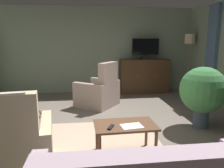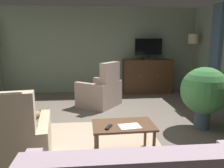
{
  "view_description": "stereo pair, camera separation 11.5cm",
  "coord_description": "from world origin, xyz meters",
  "px_view_note": "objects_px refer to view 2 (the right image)",
  "views": [
    {
      "loc": [
        -0.42,
        -3.68,
        1.67
      ],
      "look_at": [
        0.05,
        0.18,
        0.89
      ],
      "focal_mm": 35.26,
      "sensor_mm": 36.0,
      "label": 1
    },
    {
      "loc": [
        -0.31,
        -3.69,
        1.67
      ],
      "look_at": [
        0.05,
        0.18,
        0.89
      ],
      "focal_mm": 35.26,
      "sensor_mm": 36.0,
      "label": 2
    }
  ],
  "objects_px": {
    "tv_remote": "(109,127)",
    "cat": "(35,115)",
    "coffee_table": "(123,128)",
    "armchair_by_fireplace": "(16,147)",
    "potted_plant_leafy_by_curtain": "(204,92)",
    "tv_cabinet": "(147,77)",
    "television": "(148,48)",
    "folded_newspaper": "(130,126)",
    "armchair_in_far_corner": "(101,92)",
    "floor_lamp": "(193,45)"
  },
  "relations": [
    {
      "from": "television",
      "to": "coffee_table",
      "type": "bearing_deg",
      "value": -109.27
    },
    {
      "from": "tv_remote",
      "to": "cat",
      "type": "bearing_deg",
      "value": -115.72
    },
    {
      "from": "tv_remote",
      "to": "tv_cabinet",
      "type": "bearing_deg",
      "value": -176.13
    },
    {
      "from": "armchair_in_far_corner",
      "to": "folded_newspaper",
      "type": "bearing_deg",
      "value": -83.65
    },
    {
      "from": "folded_newspaper",
      "to": "potted_plant_leafy_by_curtain",
      "type": "relative_size",
      "value": 0.25
    },
    {
      "from": "armchair_in_far_corner",
      "to": "potted_plant_leafy_by_curtain",
      "type": "height_order",
      "value": "potted_plant_leafy_by_curtain"
    },
    {
      "from": "cat",
      "to": "tv_cabinet",
      "type": "bearing_deg",
      "value": 35.69
    },
    {
      "from": "potted_plant_leafy_by_curtain",
      "to": "tv_cabinet",
      "type": "bearing_deg",
      "value": 96.38
    },
    {
      "from": "coffee_table",
      "to": "floor_lamp",
      "type": "height_order",
      "value": "floor_lamp"
    },
    {
      "from": "tv_remote",
      "to": "armchair_in_far_corner",
      "type": "bearing_deg",
      "value": -154.87
    },
    {
      "from": "coffee_table",
      "to": "cat",
      "type": "bearing_deg",
      "value": 134.85
    },
    {
      "from": "television",
      "to": "armchair_in_far_corner",
      "type": "bearing_deg",
      "value": -141.16
    },
    {
      "from": "folded_newspaper",
      "to": "cat",
      "type": "bearing_deg",
      "value": 126.76
    },
    {
      "from": "coffee_table",
      "to": "cat",
      "type": "relative_size",
      "value": 1.6
    },
    {
      "from": "armchair_by_fireplace",
      "to": "armchair_in_far_corner",
      "type": "bearing_deg",
      "value": 67.07
    },
    {
      "from": "television",
      "to": "folded_newspaper",
      "type": "relative_size",
      "value": 2.83
    },
    {
      "from": "coffee_table",
      "to": "armchair_by_fireplace",
      "type": "distance_m",
      "value": 1.45
    },
    {
      "from": "coffee_table",
      "to": "folded_newspaper",
      "type": "bearing_deg",
      "value": -49.11
    },
    {
      "from": "tv_remote",
      "to": "cat",
      "type": "relative_size",
      "value": 0.3
    },
    {
      "from": "tv_cabinet",
      "to": "cat",
      "type": "distance_m",
      "value": 3.73
    },
    {
      "from": "potted_plant_leafy_by_curtain",
      "to": "floor_lamp",
      "type": "distance_m",
      "value": 3.02
    },
    {
      "from": "armchair_by_fireplace",
      "to": "potted_plant_leafy_by_curtain",
      "type": "height_order",
      "value": "potted_plant_leafy_by_curtain"
    },
    {
      "from": "tv_cabinet",
      "to": "folded_newspaper",
      "type": "distance_m",
      "value": 4.14
    },
    {
      "from": "television",
      "to": "potted_plant_leafy_by_curtain",
      "type": "distance_m",
      "value": 3.03
    },
    {
      "from": "folded_newspaper",
      "to": "armchair_by_fireplace",
      "type": "height_order",
      "value": "armchair_by_fireplace"
    },
    {
      "from": "armchair_in_far_corner",
      "to": "potted_plant_leafy_by_curtain",
      "type": "xyz_separation_m",
      "value": [
        1.88,
        -1.68,
        0.37
      ]
    },
    {
      "from": "cat",
      "to": "floor_lamp",
      "type": "distance_m",
      "value": 4.97
    },
    {
      "from": "television",
      "to": "folded_newspaper",
      "type": "distance_m",
      "value": 4.19
    },
    {
      "from": "coffee_table",
      "to": "armchair_by_fireplace",
      "type": "bearing_deg",
      "value": -168.79
    },
    {
      "from": "folded_newspaper",
      "to": "cat",
      "type": "height_order",
      "value": "folded_newspaper"
    },
    {
      "from": "coffee_table",
      "to": "potted_plant_leafy_by_curtain",
      "type": "distance_m",
      "value": 1.9
    },
    {
      "from": "folded_newspaper",
      "to": "armchair_by_fireplace",
      "type": "distance_m",
      "value": 1.51
    },
    {
      "from": "floor_lamp",
      "to": "television",
      "type": "bearing_deg",
      "value": 171.83
    },
    {
      "from": "tv_remote",
      "to": "coffee_table",
      "type": "bearing_deg",
      "value": 141.58
    },
    {
      "from": "coffee_table",
      "to": "potted_plant_leafy_by_curtain",
      "type": "bearing_deg",
      "value": 27.83
    },
    {
      "from": "tv_cabinet",
      "to": "television",
      "type": "relative_size",
      "value": 1.83
    },
    {
      "from": "armchair_by_fireplace",
      "to": "floor_lamp",
      "type": "relative_size",
      "value": 0.61
    },
    {
      "from": "armchair_by_fireplace",
      "to": "television",
      "type": "bearing_deg",
      "value": 56.07
    },
    {
      "from": "tv_cabinet",
      "to": "floor_lamp",
      "type": "bearing_deg",
      "value": -10.38
    },
    {
      "from": "floor_lamp",
      "to": "cat",
      "type": "bearing_deg",
      "value": -156.22
    },
    {
      "from": "tv_cabinet",
      "to": "tv_remote",
      "type": "bearing_deg",
      "value": -111.36
    },
    {
      "from": "coffee_table",
      "to": "floor_lamp",
      "type": "xyz_separation_m",
      "value": [
        2.67,
        3.61,
        1.13
      ]
    },
    {
      "from": "tv_remote",
      "to": "folded_newspaper",
      "type": "relative_size",
      "value": 0.57
    },
    {
      "from": "armchair_in_far_corner",
      "to": "floor_lamp",
      "type": "xyz_separation_m",
      "value": [
        2.89,
        1.05,
        1.19
      ]
    },
    {
      "from": "television",
      "to": "cat",
      "type": "bearing_deg",
      "value": -144.98
    },
    {
      "from": "potted_plant_leafy_by_curtain",
      "to": "tv_remote",
      "type": "bearing_deg",
      "value": -152.35
    },
    {
      "from": "coffee_table",
      "to": "armchair_in_far_corner",
      "type": "relative_size",
      "value": 0.73
    },
    {
      "from": "potted_plant_leafy_by_curtain",
      "to": "cat",
      "type": "xyz_separation_m",
      "value": [
        -3.34,
        0.81,
        -0.63
      ]
    },
    {
      "from": "coffee_table",
      "to": "folded_newspaper",
      "type": "distance_m",
      "value": 0.13
    },
    {
      "from": "potted_plant_leafy_by_curtain",
      "to": "television",
      "type": "bearing_deg",
      "value": 96.49
    }
  ]
}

